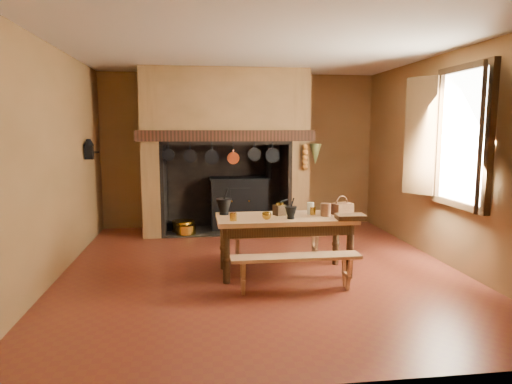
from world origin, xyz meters
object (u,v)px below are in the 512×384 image
Objects in this scene: work_table at (285,225)px; wicker_basket at (342,208)px; mixing_bowl at (338,209)px; coffee_grinder at (280,209)px; iron_range at (239,202)px; bench_front at (296,264)px.

work_table is 0.77m from wicker_basket.
work_table is 5.64× the size of wicker_basket.
work_table is 0.78m from mixing_bowl.
mixing_bowl is (0.79, 0.12, -0.04)m from coffee_grinder.
wicker_basket reaches higher than coffee_grinder.
iron_range is at bearing 89.06° from wicker_basket.
mixing_bowl is 0.15m from wicker_basket.
mixing_bowl is at bearing -66.86° from iron_range.
mixing_bowl is at bearing 48.54° from bench_front.
wicker_basket is at bearing -25.55° from coffee_grinder.
bench_front is 4.62× the size of mixing_bowl.
coffee_grinder is at bearing -171.35° from mixing_bowl.
coffee_grinder reaches higher than mixing_bowl.
iron_range is 0.95× the size of work_table.
bench_front is 1.13m from wicker_basket.
iron_range is 1.10× the size of bench_front.
work_table is at bearing -79.42° from coffee_grinder.
bench_front is at bearing -159.81° from wicker_basket.
wicker_basket is (0.79, -0.02, 0.00)m from coffee_grinder.
iron_range is 2.69m from work_table.
bench_front is at bearing -109.58° from coffee_grinder.
coffee_grinder is at bearing 94.21° from bench_front.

